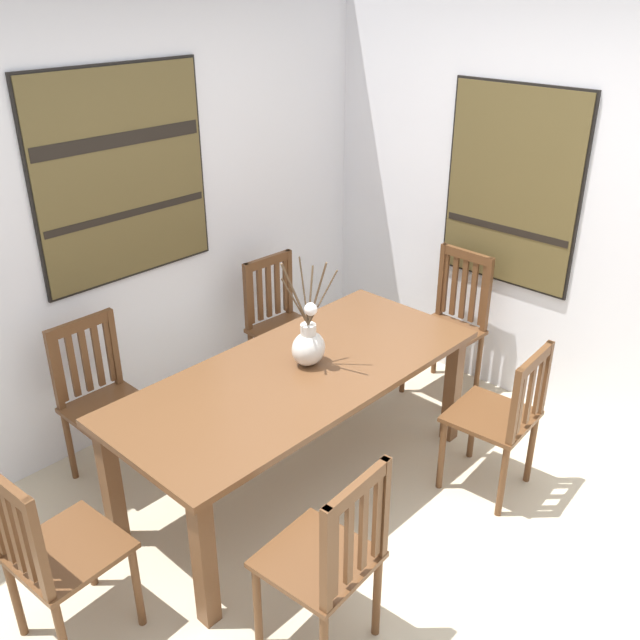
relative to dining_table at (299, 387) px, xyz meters
name	(u,v)px	position (x,y,z in m)	size (l,w,h in m)	color
ground_plane	(371,551)	(-0.12, -0.62, -0.65)	(6.40, 6.40, 0.03)	beige
wall_back	(130,212)	(-0.12, 1.24, 0.71)	(6.40, 0.12, 2.70)	silver
wall_side	(580,208)	(1.74, -0.62, 0.71)	(0.12, 6.40, 2.70)	silver
dining_table	(299,387)	(0.00, 0.00, 0.00)	(2.04, 0.88, 0.74)	brown
centerpiece_vase	(309,344)	(0.09, 0.01, 0.22)	(0.27, 0.23, 0.62)	silver
chair_0	(501,417)	(0.71, -0.81, -0.16)	(0.45, 0.45, 0.90)	brown
chair_1	(450,322)	(1.41, -0.02, -0.13)	(0.43, 0.43, 0.98)	brown
chair_2	(103,399)	(-0.66, 0.86, -0.14)	(0.42, 0.42, 0.94)	brown
chair_3	(329,559)	(-0.68, -0.84, -0.14)	(0.45, 0.45, 0.95)	brown
chair_4	(282,323)	(0.66, 0.81, -0.14)	(0.44, 0.44, 0.93)	brown
chair_5	(52,551)	(-1.42, 0.00, -0.14)	(0.45, 0.45, 0.95)	brown
painting_on_back_wall	(122,175)	(-0.18, 1.18, 0.95)	(1.08, 0.05, 1.18)	black
painting_on_side_wall	(512,188)	(1.67, -0.20, 0.77)	(0.05, 0.90, 1.24)	black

